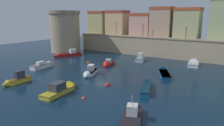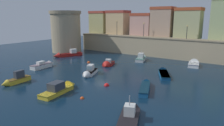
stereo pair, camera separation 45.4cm
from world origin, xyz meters
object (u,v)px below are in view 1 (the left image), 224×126
moored_boat_0 (146,86)px  moored_boat_11 (133,113)px  moored_boat_4 (141,58)px  moored_boat_9 (16,80)px  moored_boat_10 (62,88)px  mooring_buoy_2 (84,99)px  quay_lamp_2 (186,30)px  moored_boat_5 (66,54)px  moored_boat_2 (193,63)px  moored_boat_1 (44,65)px  moored_boat_7 (108,64)px  quay_lamp_0 (116,26)px  mooring_buoy_1 (107,86)px  fortress_tower (65,31)px  quay_lamp_1 (143,27)px  mooring_buoy_0 (88,63)px  moored_boat_3 (90,72)px  moored_boat_6 (164,73)px

moored_boat_0 → moored_boat_11: 8.41m
moored_boat_4 → moored_boat_9: 26.39m
moored_boat_10 → mooring_buoy_2: (3.81, -0.29, -0.46)m
moored_boat_4 → mooring_buoy_2: size_ratio=11.72×
moored_boat_11 → moored_boat_4: bearing=2.0°
quay_lamp_2 → moored_boat_5: 28.46m
moored_boat_4 → moored_boat_10: bearing=165.4°
moored_boat_2 → mooring_buoy_2: size_ratio=10.51×
moored_boat_1 → moored_boat_11: size_ratio=0.98×
moored_boat_7 → moored_boat_11: 21.59m
quay_lamp_0 → moored_boat_9: quay_lamp_0 is taller
moored_boat_0 → mooring_buoy_1: bearing=90.1°
quay_lamp_2 → moored_boat_7: bearing=-126.9°
fortress_tower → moored_boat_1: (10.12, -15.61, -5.10)m
quay_lamp_1 → mooring_buoy_0: bearing=-110.3°
moored_boat_4 → moored_boat_3: bearing=158.3°
quay_lamp_2 → mooring_buoy_0: bearing=-137.2°
quay_lamp_2 → mooring_buoy_1: quay_lamp_2 is taller
moored_boat_9 → moored_boat_0: bearing=112.8°
fortress_tower → moored_boat_5: 8.91m
quay_lamp_2 → moored_boat_3: size_ratio=0.59×
quay_lamp_1 → mooring_buoy_2: size_ratio=7.19×
mooring_buoy_0 → moored_boat_7: bearing=0.7°
moored_boat_1 → mooring_buoy_1: (16.16, -2.05, -0.48)m
quay_lamp_0 → moored_boat_6: bearing=-38.0°
moored_boat_7 → mooring_buoy_2: bearing=4.5°
moored_boat_1 → quay_lamp_1: bearing=-27.7°
moored_boat_3 → moored_boat_6: (10.05, 7.28, -0.17)m
moored_boat_2 → moored_boat_11: 26.11m
moored_boat_2 → mooring_buoy_0: (-18.94, -9.93, -0.34)m
quay_lamp_2 → moored_boat_11: size_ratio=0.55×
moored_boat_7 → moored_boat_11: size_ratio=0.85×
moored_boat_10 → mooring_buoy_2: bearing=-101.3°
moored_boat_3 → mooring_buoy_1: (5.55, -2.82, -0.46)m
moored_boat_6 → moored_boat_7: bearing=63.6°
quay_lamp_2 → moored_boat_11: quay_lamp_2 is taller
mooring_buoy_0 → moored_boat_6: bearing=0.3°
quay_lamp_1 → moored_boat_10: bearing=-84.4°
mooring_buoy_2 → moored_boat_5: bearing=139.7°
quay_lamp_1 → moored_boat_9: size_ratio=0.75×
moored_boat_0 → moored_boat_3: bearing=64.3°
moored_boat_4 → mooring_buoy_2: (4.12, -24.15, -0.51)m
fortress_tower → mooring_buoy_1: 32.15m
moored_boat_5 → mooring_buoy_2: bearing=74.3°
fortress_tower → moored_boat_7: size_ratio=2.40×
moored_boat_11 → mooring_buoy_1: moored_boat_11 is taller
mooring_buoy_1 → moored_boat_2: bearing=70.4°
fortress_tower → quay_lamp_0: bearing=30.4°
quay_lamp_1 → moored_boat_2: size_ratio=0.68×
quay_lamp_2 → moored_boat_9: quay_lamp_2 is taller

